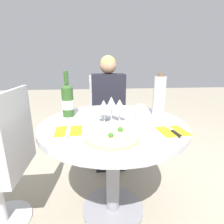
% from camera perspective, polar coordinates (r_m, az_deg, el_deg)
% --- Properties ---
extents(ground_plane, '(12.00, 12.00, 0.00)m').
position_cam_1_polar(ground_plane, '(1.53, 0.28, -29.15)').
color(ground_plane, '#9E937F').
rests_on(ground_plane, ground).
extents(dining_table, '(0.94, 0.94, 0.71)m').
position_cam_1_polar(dining_table, '(1.20, 0.32, -9.96)').
color(dining_table, gray).
rests_on(dining_table, ground_plane).
extents(chair_behind_diner, '(0.41, 0.41, 0.94)m').
position_cam_1_polar(chair_behind_diner, '(2.04, -1.31, -2.12)').
color(chair_behind_diner, silver).
rests_on(chair_behind_diner, ground_plane).
extents(seated_diner, '(0.35, 0.42, 1.15)m').
position_cam_1_polar(seated_diner, '(1.88, -1.00, -1.78)').
color(seated_diner, black).
rests_on(seated_diner, ground_plane).
extents(chair_empty_side, '(0.41, 0.41, 0.94)m').
position_cam_1_polar(chair_empty_side, '(1.36, -31.80, -14.67)').
color(chair_empty_side, silver).
rests_on(chair_empty_side, ground_plane).
extents(pizza_large, '(0.28, 0.28, 0.04)m').
position_cam_1_polar(pizza_large, '(0.91, 0.04, -8.00)').
color(pizza_large, '#E5C17F').
rests_on(pizza_large, dining_table).
extents(wine_bottle, '(0.08, 0.08, 0.32)m').
position_cam_1_polar(wine_bottle, '(1.28, -14.28, 3.75)').
color(wine_bottle, '#2D5623').
rests_on(wine_bottle, dining_table).
extents(tall_carafe, '(0.09, 0.09, 0.30)m').
position_cam_1_polar(tall_carafe, '(1.30, 15.16, 5.12)').
color(tall_carafe, silver).
rests_on(tall_carafe, dining_table).
extents(sugar_shaker, '(0.07, 0.07, 0.11)m').
position_cam_1_polar(sugar_shaker, '(1.18, 9.26, -0.20)').
color(sugar_shaker, silver).
rests_on(sugar_shaker, dining_table).
extents(wine_glass_center, '(0.08, 0.08, 0.16)m').
position_cam_1_polar(wine_glass_center, '(1.14, -0.21, 2.97)').
color(wine_glass_center, silver).
rests_on(wine_glass_center, dining_table).
extents(wine_glass_front_right, '(0.08, 0.08, 0.15)m').
position_cam_1_polar(wine_glass_front_right, '(1.12, 2.46, 2.22)').
color(wine_glass_front_right, silver).
rests_on(wine_glass_front_right, dining_table).
extents(wine_glass_front_left, '(0.08, 0.08, 0.13)m').
position_cam_1_polar(wine_glass_front_left, '(1.11, -2.57, 1.28)').
color(wine_glass_front_left, silver).
rests_on(wine_glass_front_left, dining_table).
extents(wine_glass_back_left, '(0.07, 0.07, 0.13)m').
position_cam_1_polar(wine_glass_back_left, '(1.18, -2.75, 2.18)').
color(wine_glass_back_left, silver).
rests_on(wine_glass_back_left, dining_table).
extents(place_setting_left, '(0.16, 0.19, 0.01)m').
position_cam_1_polar(place_setting_left, '(1.03, -13.95, -5.99)').
color(place_setting_left, gold).
rests_on(place_setting_left, dining_table).
extents(place_setting_right, '(0.17, 0.19, 0.01)m').
position_cam_1_polar(place_setting_right, '(1.05, 19.23, -5.92)').
color(place_setting_right, gold).
rests_on(place_setting_right, dining_table).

